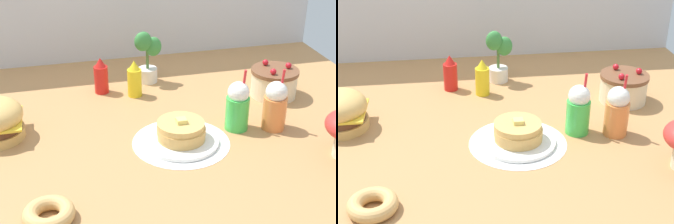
{
  "view_description": "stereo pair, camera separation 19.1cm",
  "coord_description": "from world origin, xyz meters",
  "views": [
    {
      "loc": [
        -0.36,
        -1.6,
        1.0
      ],
      "look_at": [
        0.05,
        0.04,
        0.12
      ],
      "focal_mm": 52.56,
      "sensor_mm": 36.0,
      "label": 1
    },
    {
      "loc": [
        -0.18,
        -1.64,
        1.0
      ],
      "look_at": [
        0.05,
        0.04,
        0.12
      ],
      "focal_mm": 52.56,
      "sensor_mm": 36.0,
      "label": 2
    }
  ],
  "objects": [
    {
      "name": "ground_plane",
      "position": [
        0.0,
        0.0,
        -0.01
      ],
      "size": [
        2.23,
        1.92,
        0.02
      ],
      "primitive_type": "cube",
      "color": "#B27F4C"
    },
    {
      "name": "doily_mat",
      "position": [
        0.09,
        -0.01,
        0.0
      ],
      "size": [
        0.38,
        0.38,
        0.0
      ],
      "primitive_type": "cylinder",
      "color": "white",
      "rests_on": "ground_plane"
    },
    {
      "name": "pancake_stack",
      "position": [
        0.09,
        -0.01,
        0.04
      ],
      "size": [
        0.3,
        0.3,
        0.1
      ],
      "color": "white",
      "rests_on": "doily_mat"
    },
    {
      "name": "layer_cake",
      "position": [
        0.62,
        0.3,
        0.07
      ],
      "size": [
        0.22,
        0.22,
        0.16
      ],
      "color": "beige",
      "rests_on": "ground_plane"
    },
    {
      "name": "ketchup_bottle",
      "position": [
        -0.15,
        0.53,
        0.08
      ],
      "size": [
        0.07,
        0.07,
        0.17
      ],
      "color": "red",
      "rests_on": "ground_plane"
    },
    {
      "name": "mustard_bottle",
      "position": [
        -0.01,
        0.45,
        0.08
      ],
      "size": [
        0.07,
        0.07,
        0.17
      ],
      "color": "yellow",
      "rests_on": "ground_plane"
    },
    {
      "name": "cream_soda_cup",
      "position": [
        0.34,
        0.04,
        0.1
      ],
      "size": [
        0.1,
        0.1,
        0.26
      ],
      "color": "green",
      "rests_on": "ground_plane"
    },
    {
      "name": "orange_float_cup",
      "position": [
        0.49,
        0.01,
        0.1
      ],
      "size": [
        0.1,
        0.1,
        0.26
      ],
      "color": "orange",
      "rests_on": "ground_plane"
    },
    {
      "name": "donut_pink_glaze",
      "position": [
        -0.43,
        -0.36,
        0.03
      ],
      "size": [
        0.16,
        0.16,
        0.05
      ],
      "color": "tan",
      "rests_on": "ground_plane"
    },
    {
      "name": "potted_plant",
      "position": [
        0.08,
        0.6,
        0.14
      ],
      "size": [
        0.13,
        0.1,
        0.27
      ],
      "color": "white",
      "rests_on": "ground_plane"
    }
  ]
}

